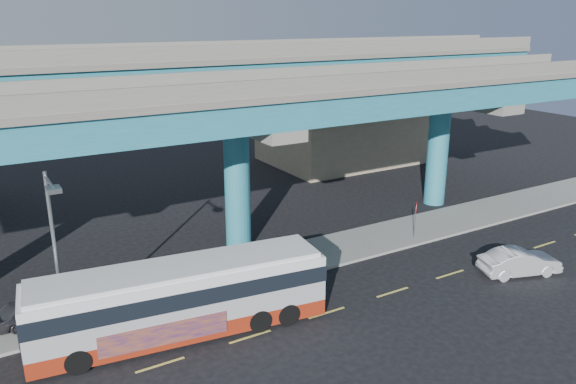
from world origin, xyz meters
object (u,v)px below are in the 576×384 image
stop_sign (416,213)px  parked_car (32,309)px  street_lamp (55,234)px  transit_bus (182,297)px  sedan (520,262)px

stop_sign → parked_car: bearing=153.2°
parked_car → street_lamp: 4.80m
transit_bus → street_lamp: (-4.42, 2.00, 3.09)m
transit_bus → sedan: 17.91m
sedan → transit_bus: bearing=96.7°
parked_car → sedan: bearing=-123.0°
parked_car → street_lamp: street_lamp is taller
transit_bus → street_lamp: bearing=162.6°
transit_bus → stop_sign: (15.93, 2.73, 0.10)m
transit_bus → street_lamp: 5.75m
sedan → parked_car: size_ratio=1.23×
transit_bus → parked_car: bearing=149.6°
parked_car → stop_sign: stop_sign is taller
street_lamp → transit_bus: bearing=-24.4°
transit_bus → parked_car: size_ratio=3.46×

